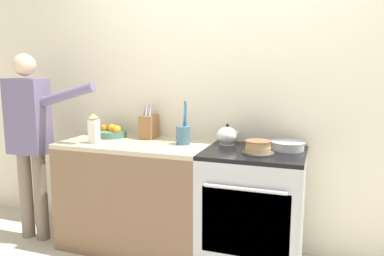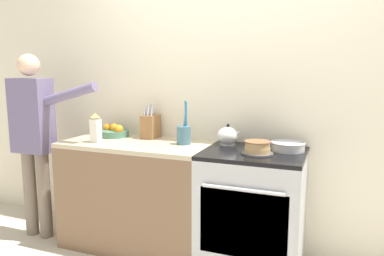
% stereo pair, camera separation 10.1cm
% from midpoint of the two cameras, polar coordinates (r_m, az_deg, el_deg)
% --- Properties ---
extents(wall_back, '(8.00, 0.04, 2.60)m').
position_cam_midpoint_polar(wall_back, '(3.10, 6.32, 5.49)').
color(wall_back, silver).
rests_on(wall_back, ground_plane).
extents(counter_cabinet, '(1.22, 0.62, 0.89)m').
position_cam_midpoint_polar(counter_cabinet, '(3.22, -7.34, -9.94)').
color(counter_cabinet, brown).
rests_on(counter_cabinet, ground_plane).
extents(stove_range, '(0.73, 0.66, 0.89)m').
position_cam_midpoint_polar(stove_range, '(2.90, 10.19, -12.18)').
color(stove_range, '#B7BABF').
rests_on(stove_range, ground_plane).
extents(layer_cake, '(0.23, 0.23, 0.09)m').
position_cam_midpoint_polar(layer_cake, '(2.69, 11.00, -3.00)').
color(layer_cake, '#4C4C51').
rests_on(layer_cake, stove_range).
extents(tea_kettle, '(0.21, 0.17, 0.17)m').
position_cam_midpoint_polar(tea_kettle, '(2.97, 6.49, -1.22)').
color(tea_kettle, white).
rests_on(tea_kettle, stove_range).
extents(mixing_bowl, '(0.25, 0.25, 0.07)m').
position_cam_midpoint_polar(mixing_bowl, '(2.84, 15.42, -2.71)').
color(mixing_bowl, '#B7BABF').
rests_on(mixing_bowl, stove_range).
extents(knife_block, '(0.12, 0.17, 0.30)m').
position_cam_midpoint_polar(knife_block, '(3.24, -5.43, 0.27)').
color(knife_block, olive).
rests_on(knife_block, counter_cabinet).
extents(utensil_crock, '(0.11, 0.11, 0.35)m').
position_cam_midpoint_polar(utensil_crock, '(2.97, -0.28, -0.93)').
color(utensil_crock, '#477084').
rests_on(utensil_crock, counter_cabinet).
extents(fruit_bowl, '(0.25, 0.25, 0.12)m').
position_cam_midpoint_polar(fruit_bowl, '(3.37, -10.93, -0.60)').
color(fruit_bowl, '#4C7F66').
rests_on(fruit_bowl, counter_cabinet).
extents(milk_carton, '(0.07, 0.07, 0.24)m').
position_cam_midpoint_polar(milk_carton, '(3.14, -13.58, -0.06)').
color(milk_carton, white).
rests_on(milk_carton, counter_cabinet).
extents(person_baker, '(0.92, 0.20, 1.61)m').
position_cam_midpoint_polar(person_baker, '(3.49, -22.22, -0.32)').
color(person_baker, '#7A6B5B').
rests_on(person_baker, ground_plane).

